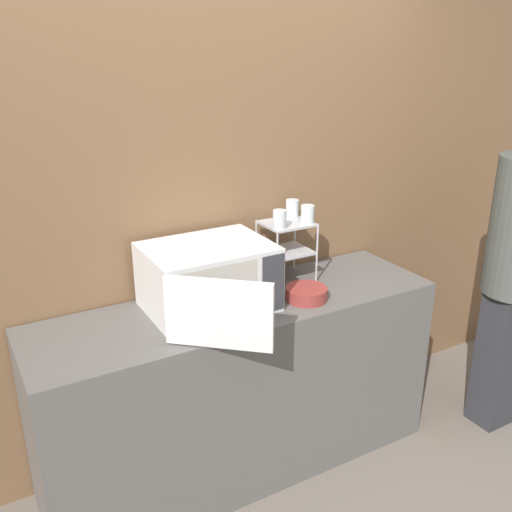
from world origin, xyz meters
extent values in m
plane|color=#6B6056|center=(0.00, 0.00, 0.00)|extent=(12.00, 12.00, 0.00)
cube|color=brown|center=(0.00, 0.61, 1.30)|extent=(8.00, 0.06, 2.60)
cube|color=#595654|center=(0.00, 0.29, 0.46)|extent=(1.98, 0.57, 0.92)
cube|color=silver|center=(-0.13, 0.33, 1.07)|extent=(0.56, 0.42, 0.30)
cube|color=#B7B2A8|center=(-0.20, 0.12, 1.07)|extent=(0.41, 0.01, 0.26)
cube|color=#333338|center=(0.09, 0.12, 1.07)|extent=(0.11, 0.01, 0.27)
cube|color=silver|center=(-0.26, -0.04, 1.07)|extent=(0.35, 0.31, 0.29)
cylinder|color=#B2B2B7|center=(0.23, 0.32, 1.07)|extent=(0.01, 0.01, 0.31)
cylinder|color=#B2B2B7|center=(0.47, 0.32, 1.07)|extent=(0.01, 0.01, 0.31)
cylinder|color=#B2B2B7|center=(0.23, 0.53, 1.07)|extent=(0.01, 0.01, 0.31)
cylinder|color=#B2B2B7|center=(0.47, 0.53, 1.07)|extent=(0.01, 0.01, 0.31)
cube|color=#B2B2B7|center=(0.35, 0.43, 1.07)|extent=(0.24, 0.21, 0.01)
cube|color=#B2B2B7|center=(0.35, 0.43, 1.22)|extent=(0.24, 0.21, 0.01)
cylinder|color=silver|center=(0.27, 0.36, 1.27)|extent=(0.07, 0.07, 0.09)
cylinder|color=silver|center=(0.43, 0.49, 1.27)|extent=(0.07, 0.07, 0.09)
cylinder|color=silver|center=(0.43, 0.37, 1.27)|extent=(0.07, 0.07, 0.09)
cylinder|color=maroon|center=(0.31, 0.17, 0.92)|extent=(0.11, 0.11, 0.01)
cylinder|color=maroon|center=(0.31, 0.17, 0.95)|extent=(0.20, 0.20, 0.06)
cube|color=#2D2D33|center=(1.48, -0.12, 0.41)|extent=(0.29, 0.18, 0.81)
camera|label=1|loc=(-1.14, -1.87, 2.08)|focal=40.00mm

